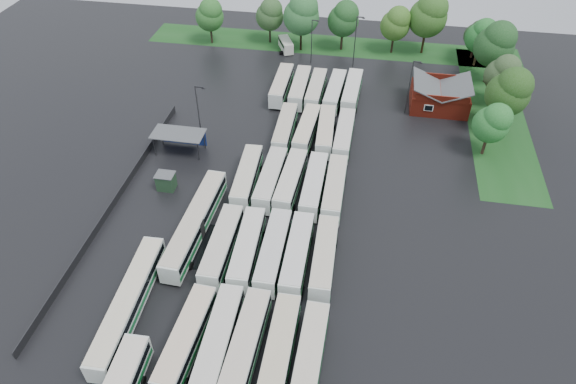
# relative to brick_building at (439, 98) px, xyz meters

# --- Properties ---
(ground) EXTENTS (160.00, 160.00, 0.00)m
(ground) POSITION_rel_brick_building_xyz_m (-24.00, -42.77, -1.87)
(ground) COLOR black
(ground) RESTS_ON ground
(brick_building) EXTENTS (10.07, 8.60, 5.39)m
(brick_building) POSITION_rel_brick_building_xyz_m (0.00, 0.00, 0.00)
(brick_building) COLOR maroon
(brick_building) RESTS_ON ground
(wash_shed) EXTENTS (8.20, 4.20, 3.58)m
(wash_shed) POSITION_rel_brick_building_xyz_m (-41.20, -20.74, 1.12)
(wash_shed) COLOR #2D2D30
(wash_shed) RESTS_ON ground
(utility_hut) EXTENTS (2.70, 2.20, 2.62)m
(utility_hut) POSITION_rel_brick_building_xyz_m (-40.20, -30.17, -0.55)
(utility_hut) COLOR #1C3921
(utility_hut) RESTS_ON ground
(grass_strip_north) EXTENTS (80.00, 10.00, 0.01)m
(grass_strip_north) POSITION_rel_brick_building_xyz_m (-22.00, 22.03, -1.86)
(grass_strip_north) COLOR #184919
(grass_strip_north) RESTS_ON ground
(grass_strip_east) EXTENTS (10.00, 50.00, 0.01)m
(grass_strip_east) POSITION_rel_brick_building_xyz_m (10.00, 0.03, -1.86)
(grass_strip_east) COLOR #184919
(grass_strip_east) RESTS_ON ground
(west_fence) EXTENTS (0.10, 50.00, 1.20)m
(west_fence) POSITION_rel_brick_building_xyz_m (-46.20, -34.77, -1.27)
(west_fence) COLOR #2D2D30
(west_fence) RESTS_ON ground
(bus_r1c0) EXTENTS (3.25, 12.48, 3.44)m
(bus_r1c0) POSITION_rel_brick_building_xyz_m (-28.55, -55.30, 0.03)
(bus_r1c0) COLOR silver
(bus_r1c0) RESTS_ON ground
(bus_r1c1) EXTENTS (2.89, 12.57, 3.49)m
(bus_r1c1) POSITION_rel_brick_building_xyz_m (-25.12, -54.83, 0.05)
(bus_r1c1) COLOR silver
(bus_r1c1) RESTS_ON ground
(bus_r1c2) EXTENTS (2.92, 12.60, 3.49)m
(bus_r1c2) POSITION_rel_brick_building_xyz_m (-22.19, -54.85, 0.06)
(bus_r1c2) COLOR silver
(bus_r1c2) RESTS_ON ground
(bus_r1c3) EXTENTS (2.71, 12.42, 3.45)m
(bus_r1c3) POSITION_rel_brick_building_xyz_m (-18.61, -54.90, 0.03)
(bus_r1c3) COLOR silver
(bus_r1c3) RESTS_ON ground
(bus_r1c4) EXTENTS (2.74, 12.10, 3.36)m
(bus_r1c4) POSITION_rel_brick_building_xyz_m (-15.42, -55.18, -0.02)
(bus_r1c4) COLOR silver
(bus_r1c4) RESTS_ON ground
(bus_r2c0) EXTENTS (2.73, 12.50, 3.48)m
(bus_r2c0) POSITION_rel_brick_building_xyz_m (-28.47, -41.74, 0.05)
(bus_r2c0) COLOR silver
(bus_r2c0) RESTS_ON ground
(bus_r2c1) EXTENTS (3.12, 12.43, 3.43)m
(bus_r2c1) POSITION_rel_brick_building_xyz_m (-25.24, -41.60, 0.02)
(bus_r2c1) COLOR silver
(bus_r2c1) RESTS_ON ground
(bus_r2c2) EXTENTS (2.79, 12.53, 3.48)m
(bus_r2c2) POSITION_rel_brick_building_xyz_m (-21.95, -41.46, 0.05)
(bus_r2c2) COLOR silver
(bus_r2c2) RESTS_ON ground
(bus_r2c3) EXTENTS (2.76, 12.45, 3.46)m
(bus_r2c3) POSITION_rel_brick_building_xyz_m (-18.95, -41.49, 0.04)
(bus_r2c3) COLOR silver
(bus_r2c3) RESTS_ON ground
(bus_r2c4) EXTENTS (2.85, 12.20, 3.38)m
(bus_r2c4) POSITION_rel_brick_building_xyz_m (-15.62, -41.34, -0.01)
(bus_r2c4) COLOR silver
(bus_r2c4) RESTS_ON ground
(bus_r3c0) EXTENTS (3.18, 12.45, 3.44)m
(bus_r3c0) POSITION_rel_brick_building_xyz_m (-28.58, -27.86, 0.02)
(bus_r3c0) COLOR silver
(bus_r3c0) RESTS_ON ground
(bus_r3c1) EXTENTS (2.85, 12.32, 3.42)m
(bus_r3c1) POSITION_rel_brick_building_xyz_m (-25.12, -27.71, 0.01)
(bus_r3c1) COLOR silver
(bus_r3c1) RESTS_ON ground
(bus_r3c2) EXTENTS (3.13, 12.36, 3.41)m
(bus_r3c2) POSITION_rel_brick_building_xyz_m (-22.18, -27.63, 0.01)
(bus_r3c2) COLOR silver
(bus_r3c2) RESTS_ON ground
(bus_r3c3) EXTENTS (2.64, 12.34, 3.43)m
(bus_r3c3) POSITION_rel_brick_building_xyz_m (-18.74, -28.02, 0.02)
(bus_r3c3) COLOR silver
(bus_r3c3) RESTS_ON ground
(bus_r3c4) EXTENTS (2.73, 12.44, 3.46)m
(bus_r3c4) POSITION_rel_brick_building_xyz_m (-15.75, -28.21, 0.04)
(bus_r3c4) COLOR silver
(bus_r3c4) RESTS_ON ground
(bus_r4c1) EXTENTS (2.78, 12.00, 3.33)m
(bus_r4c1) POSITION_rel_brick_building_xyz_m (-25.39, -14.45, -0.04)
(bus_r4c1) COLOR silver
(bus_r4c1) RESTS_ON ground
(bus_r4c2) EXTENTS (3.11, 12.01, 3.31)m
(bus_r4c2) POSITION_rel_brick_building_xyz_m (-21.85, -14.04, -0.04)
(bus_r4c2) COLOR silver
(bus_r4c2) RESTS_ON ground
(bus_r4c3) EXTENTS (3.16, 12.16, 3.35)m
(bus_r4c3) POSITION_rel_brick_building_xyz_m (-18.73, -14.05, -0.02)
(bus_r4c3) COLOR silver
(bus_r4c3) RESTS_ON ground
(bus_r4c4) EXTENTS (2.66, 12.07, 3.35)m
(bus_r4c4) POSITION_rel_brick_building_xyz_m (-15.68, -14.55, -0.02)
(bus_r4c4) COLOR silver
(bus_r4c4) RESTS_ON ground
(bus_r5c0) EXTENTS (2.65, 12.25, 3.41)m
(bus_r5c0) POSITION_rel_brick_building_xyz_m (-28.60, -0.47, 0.01)
(bus_r5c0) COLOR silver
(bus_r5c0) RESTS_ON ground
(bus_r5c1) EXTENTS (2.75, 12.28, 3.41)m
(bus_r5c1) POSITION_rel_brick_building_xyz_m (-25.11, -0.78, 0.01)
(bus_r5c1) COLOR silver
(bus_r5c1) RESTS_ON ground
(bus_r5c2) EXTENTS (2.67, 11.90, 3.31)m
(bus_r5c2) POSITION_rel_brick_building_xyz_m (-22.09, -0.93, -0.05)
(bus_r5c2) COLOR silver
(bus_r5c2) RESTS_ON ground
(bus_r5c3) EXTENTS (3.15, 12.25, 3.38)m
(bus_r5c3) POSITION_rel_brick_building_xyz_m (-18.64, -0.98, -0.01)
(bus_r5c3) COLOR silver
(bus_r5c3) RESTS_ON ground
(bus_r5c4) EXTENTS (3.10, 12.54, 3.46)m
(bus_r5c4) POSITION_rel_brick_building_xyz_m (-15.55, -0.55, 0.04)
(bus_r5c4) COLOR silver
(bus_r5c4) RESTS_ON ground
(artic_bus_west_b) EXTENTS (3.31, 18.78, 3.47)m
(artic_bus_west_b) POSITION_rel_brick_building_xyz_m (-33.00, -38.35, 0.06)
(artic_bus_west_b) COLOR silver
(artic_bus_west_b) RESTS_ON ground
(artic_bus_west_c) EXTENTS (3.23, 18.15, 3.35)m
(artic_bus_west_c) POSITION_rel_brick_building_xyz_m (-36.42, -52.02, -0.01)
(artic_bus_west_c) COLOR silver
(artic_bus_west_c) RESTS_ON ground
(minibus) EXTENTS (4.15, 5.92, 2.43)m
(minibus) POSITION_rel_brick_building_xyz_m (-31.07, 17.79, -0.52)
(minibus) COLOR silver
(minibus) RESTS_ON ground
(tree_north_0) EXTENTS (6.01, 6.01, 9.95)m
(tree_north_0) POSITION_rel_brick_building_xyz_m (-47.61, 18.64, 4.53)
(tree_north_0) COLOR #362B1E
(tree_north_0) RESTS_ON ground
(tree_north_1) EXTENTS (5.95, 5.95, 9.85)m
(tree_north_1) POSITION_rel_brick_building_xyz_m (-35.09, 21.20, 4.47)
(tree_north_1) COLOR black
(tree_north_1) RESTS_ON ground
(tree_north_2) EXTENTS (7.49, 7.49, 12.41)m
(tree_north_2) POSITION_rel_brick_building_xyz_m (-27.84, 18.56, 6.12)
(tree_north_2) COLOR black
(tree_north_2) RESTS_ON ground
(tree_north_3) EXTENTS (6.49, 6.49, 10.75)m
(tree_north_3) POSITION_rel_brick_building_xyz_m (-19.27, 20.32, 5.05)
(tree_north_3) COLOR black
(tree_north_3) RESTS_ON ground
(tree_north_4) EXTENTS (6.10, 6.10, 10.11)m
(tree_north_4) POSITION_rel_brick_building_xyz_m (-8.59, 20.73, 4.63)
(tree_north_4) COLOR black
(tree_north_4) RESTS_ON ground
(tree_north_5) EXTENTS (7.84, 7.84, 12.99)m
(tree_north_5) POSITION_rel_brick_building_xyz_m (-2.24, 21.69, 6.49)
(tree_north_5) COLOR #322011
(tree_north_5) RESTS_ON ground
(tree_north_6) EXTENTS (4.93, 4.92, 8.15)m
(tree_north_6) POSITION_rel_brick_building_xyz_m (7.88, 21.25, 3.37)
(tree_north_6) COLOR black
(tree_north_6) RESTS_ON ground
(tree_east_0) EXTENTS (5.65, 5.63, 9.32)m
(tree_east_0) POSITION_rel_brick_building_xyz_m (6.63, -13.34, 4.12)
(tree_east_0) COLOR #3A291D
(tree_east_0) RESTS_ON ground
(tree_east_1) EXTENTS (7.07, 7.07, 11.72)m
(tree_east_1) POSITION_rel_brick_building_xyz_m (9.76, -5.99, 5.67)
(tree_east_1) COLOR black
(tree_east_1) RESTS_ON ground
(tree_east_2) EXTENTS (5.92, 5.92, 9.81)m
(tree_east_2) POSITION_rel_brick_building_xyz_m (10.16, 2.60, 4.44)
(tree_east_2) COLOR #3B2917
(tree_east_2) RESTS_ON ground
(tree_east_3) EXTENTS (7.44, 7.44, 12.32)m
(tree_east_3) POSITION_rel_brick_building_xyz_m (9.58, 10.96, 6.06)
(tree_east_3) COLOR #36261C
(tree_east_3) RESTS_ON ground
(tree_east_4) EXTENTS (6.00, 6.00, 9.93)m
(tree_east_4) POSITION_rel_brick_building_xyz_m (8.15, 17.77, 4.52)
(tree_east_4) COLOR #3A2B17
(tree_east_4) RESTS_ON ground
(lamp_post_ne) EXTENTS (1.54, 0.30, 10.00)m
(lamp_post_ne) POSITION_rel_brick_building_xyz_m (-5.66, -3.01, 3.94)
(lamp_post_ne) COLOR #2D2D30
(lamp_post_ne) RESTS_ON ground
(lamp_post_nw) EXTENTS (1.64, 0.32, 10.64)m
(lamp_post_nw) POSITION_rel_brick_building_xyz_m (-38.31, -18.42, 4.31)
(lamp_post_nw) COLOR #2D2D30
(lamp_post_nw) RESTS_ON ground
(lamp_post_back_w) EXTENTS (1.41, 0.27, 9.15)m
(lamp_post_back_w) POSITION_rel_brick_building_xyz_m (-24.85, 13.03, 3.45)
(lamp_post_back_w) COLOR #2D2D30
(lamp_post_back_w) RESTS_ON ground
(lamp_post_back_e) EXTENTS (1.61, 0.31, 10.43)m
(lamp_post_back_e) POSITION_rel_brick_building_xyz_m (-16.19, 12.97, 4.19)
(lamp_post_back_e) COLOR #2D2D30
(lamp_post_back_e) RESTS_ON ground
(puddle_2) EXTENTS (8.20, 8.20, 0.01)m
(puddle_2) POSITION_rel_brick_building_xyz_m (-31.72, -40.48, -1.86)
(puddle_2) COLOR black
(puddle_2) RESTS_ON ground
(puddle_3) EXTENTS (3.94, 3.94, 0.01)m
(puddle_3) POSITION_rel_brick_building_xyz_m (-18.23, -46.57, -1.86)
(puddle_3) COLOR black
(puddle_3) RESTS_ON ground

